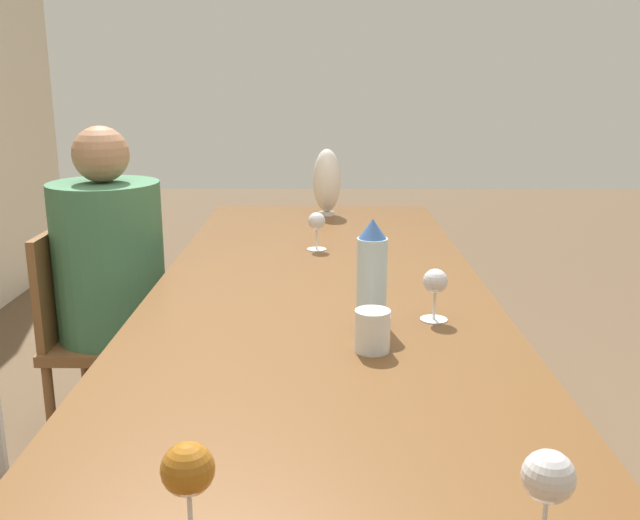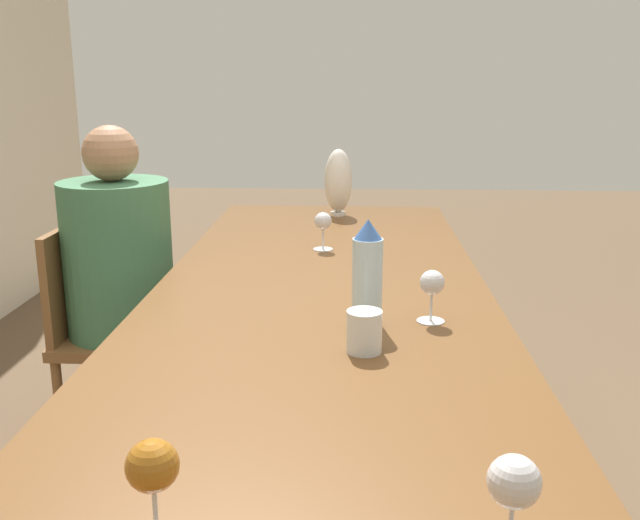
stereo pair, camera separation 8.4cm
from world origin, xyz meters
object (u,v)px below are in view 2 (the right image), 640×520
at_px(water_tumbler, 364,331).
at_px(wine_glass_0, 514,484).
at_px(water_bottle, 367,275).
at_px(wine_glass_2, 432,285).
at_px(chair_far, 106,326).
at_px(wine_glass_4, 152,468).
at_px(person_far, 124,282).
at_px(vase, 338,181).
at_px(wine_glass_5, 323,223).

bearing_deg(water_tumbler, wine_glass_0, -164.80).
bearing_deg(water_bottle, water_tumbler, 177.19).
bearing_deg(wine_glass_2, wine_glass_0, -179.15).
xyz_separation_m(water_bottle, chair_far, (0.81, 0.96, -0.45)).
distance_m(wine_glass_0, wine_glass_4, 0.47).
xyz_separation_m(wine_glass_4, chair_far, (1.67, 0.67, -0.42)).
bearing_deg(wine_glass_2, chair_far, 55.50).
bearing_deg(wine_glass_2, wine_glass_4, 152.93).
distance_m(water_tumbler, person_far, 1.33).
distance_m(wine_glass_2, wine_glass_4, 1.01).
xyz_separation_m(chair_far, person_far, (0.00, -0.08, 0.18)).
distance_m(water_tumbler, wine_glass_4, 0.75).
distance_m(vase, wine_glass_2, 1.42).
bearing_deg(person_far, wine_glass_4, -160.64).
distance_m(water_tumbler, chair_far, 1.42).
relative_size(wine_glass_0, wine_glass_2, 0.99).
bearing_deg(wine_glass_4, vase, -4.79).
distance_m(wine_glass_2, wine_glass_5, 0.81).
distance_m(wine_glass_4, wine_glass_5, 1.66).
relative_size(water_bottle, wine_glass_0, 2.03).
bearing_deg(water_tumbler, wine_glass_4, 157.34).
relative_size(wine_glass_5, person_far, 0.11).
relative_size(wine_glass_2, wine_glass_4, 0.91).
distance_m(water_tumbler, vase, 1.61).
height_order(wine_glass_4, chair_far, wine_glass_4).
relative_size(water_bottle, wine_glass_2, 2.01).
bearing_deg(wine_glass_0, water_bottle, 11.68).
bearing_deg(person_far, wine_glass_5, -91.89).
relative_size(water_bottle, water_tumbler, 2.81).
xyz_separation_m(wine_glass_2, wine_glass_4, (-0.90, 0.46, 0.01)).
height_order(water_bottle, wine_glass_4, water_bottle).
bearing_deg(chair_far, wine_glass_5, -91.70).
bearing_deg(wine_glass_5, water_bottle, -169.71).
bearing_deg(water_tumbler, chair_far, 44.14).
height_order(wine_glass_2, wine_glass_5, same).
distance_m(water_tumbler, wine_glass_5, 0.97).
height_order(water_bottle, person_far, person_far).
height_order(wine_glass_5, chair_far, wine_glass_5).
bearing_deg(water_bottle, wine_glass_5, 10.29).
bearing_deg(wine_glass_0, person_far, 32.47).
height_order(wine_glass_0, person_far, person_far).
relative_size(vase, wine_glass_0, 2.19).
distance_m(water_bottle, water_tumbler, 0.19).
distance_m(water_tumbler, wine_glass_2, 0.28).
height_order(wine_glass_5, person_far, person_far).
bearing_deg(person_far, wine_glass_2, -126.52).
xyz_separation_m(wine_glass_2, chair_far, (0.78, 1.13, -0.41)).
relative_size(wine_glass_4, wine_glass_5, 1.09).
bearing_deg(wine_glass_4, person_far, 19.36).
relative_size(wine_glass_0, chair_far, 0.16).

